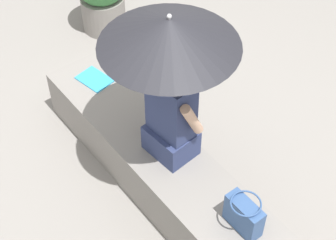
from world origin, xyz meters
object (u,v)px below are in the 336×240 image
Objects in this scene: handbag_black at (244,215)px; parasol at (169,32)px; magazine at (95,79)px; person_seated at (171,114)px.

parasol is at bearing -4.42° from handbag_black.
magazine is at bearing 4.41° from parasol.
handbag_black is 0.96× the size of magazine.
person_seated reaches higher than handbag_black.
handbag_black is at bearing 169.21° from magazine.
magazine is (1.00, 0.03, -0.38)m from person_seated.
parasol is at bearing -27.79° from person_seated.
parasol is 1.25m from handbag_black.
parasol is (0.07, -0.04, 0.63)m from person_seated.
magazine is at bearing 1.96° from person_seated.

